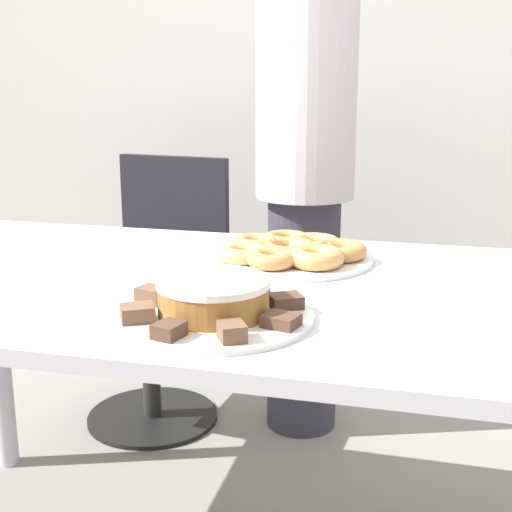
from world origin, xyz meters
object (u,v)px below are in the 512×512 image
(plate_cake, at_px, (214,317))
(plate_donuts, at_px, (288,258))
(frosted_cake, at_px, (214,296))
(office_chair_left, at_px, (157,299))
(person_standing, at_px, (305,177))

(plate_cake, bearing_deg, plate_donuts, 84.73)
(plate_cake, height_order, frosted_cake, frosted_cake)
(office_chair_left, height_order, plate_cake, office_chair_left)
(person_standing, height_order, office_chair_left, person_standing)
(office_chair_left, distance_m, plate_cake, 1.21)
(person_standing, distance_m, frosted_cake, 1.07)
(plate_donuts, distance_m, frosted_cake, 0.42)
(frosted_cake, bearing_deg, person_standing, 92.43)
(plate_donuts, relative_size, frosted_cake, 1.96)
(plate_cake, xyz_separation_m, frosted_cake, (0.00, 0.00, 0.04))
(person_standing, relative_size, frosted_cake, 8.19)
(plate_cake, relative_size, plate_donuts, 0.91)
(office_chair_left, bearing_deg, plate_cake, -56.81)
(plate_donuts, height_order, frosted_cake, frosted_cake)
(office_chair_left, height_order, plate_donuts, office_chair_left)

